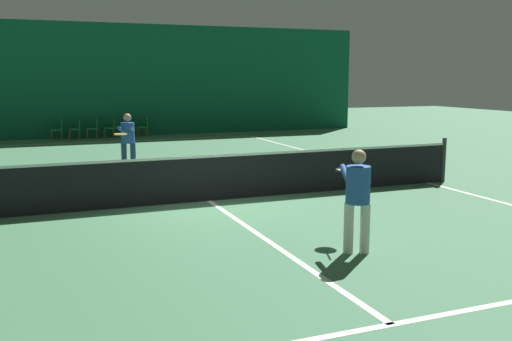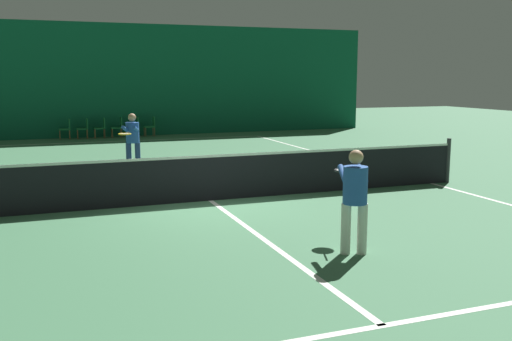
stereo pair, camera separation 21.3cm
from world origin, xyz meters
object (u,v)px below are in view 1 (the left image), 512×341
at_px(player_near, 357,193).
at_px(courtside_chair_1, 76,127).
at_px(courtside_chair_0, 58,128).
at_px(courtside_chair_4, 127,126).
at_px(courtside_chair_2, 93,127).
at_px(courtside_chair_3, 111,126).
at_px(player_far, 128,138).
at_px(courtside_chair_5, 144,125).
at_px(tennis_net, 209,176).

xyz_separation_m(player_near, courtside_chair_1, (-2.54, 17.47, -0.40)).
xyz_separation_m(courtside_chair_0, courtside_chair_4, (2.76, 0.00, 0.00)).
bearing_deg(courtside_chair_2, courtside_chair_3, 90.00).
relative_size(player_far, courtside_chair_4, 1.85).
bearing_deg(courtside_chair_0, courtside_chair_3, 90.00).
xyz_separation_m(courtside_chair_2, courtside_chair_4, (1.38, 0.00, 0.00)).
bearing_deg(courtside_chair_4, player_near, 1.54).
bearing_deg(courtside_chair_3, courtside_chair_0, -90.00).
bearing_deg(courtside_chair_2, courtside_chair_0, -90.00).
bearing_deg(courtside_chair_0, player_near, 10.48).
distance_m(courtside_chair_0, courtside_chair_4, 2.76).
bearing_deg(courtside_chair_5, courtside_chair_2, -90.00).
distance_m(tennis_net, courtside_chair_1, 13.44).
bearing_deg(courtside_chair_3, courtside_chair_4, 90.00).
height_order(player_near, courtside_chair_5, player_near).
bearing_deg(courtside_chair_0, courtside_chair_1, 90.00).
bearing_deg(courtside_chair_0, player_far, 8.61).
bearing_deg(courtside_chair_5, courtside_chair_4, -90.00).
relative_size(tennis_net, courtside_chair_4, 14.29).
distance_m(player_near, player_far, 8.73).
height_order(courtside_chair_2, courtside_chair_5, same).
bearing_deg(courtside_chair_3, courtside_chair_1, -90.00).
bearing_deg(player_near, courtside_chair_3, 23.64).
xyz_separation_m(player_far, courtside_chair_1, (-0.66, 8.95, -0.42)).
bearing_deg(tennis_net, courtside_chair_4, 87.89).
relative_size(courtside_chair_4, courtside_chair_5, 1.00).
distance_m(courtside_chair_3, courtside_chair_5, 1.38).
bearing_deg(player_far, courtside_chair_4, -168.93).
relative_size(courtside_chair_0, courtside_chair_2, 1.00).
bearing_deg(courtside_chair_4, courtside_chair_1, -90.00).
distance_m(player_near, courtside_chair_5, 17.48).
xyz_separation_m(player_far, courtside_chair_2, (0.03, 8.95, -0.42)).
bearing_deg(courtside_chair_1, courtside_chair_4, 90.00).
distance_m(player_near, courtside_chair_1, 17.66).
height_order(player_far, courtside_chair_2, player_far).
distance_m(courtside_chair_0, courtside_chair_3, 2.07).
xyz_separation_m(tennis_net, player_near, (0.96, -4.13, 0.37)).
height_order(player_near, courtside_chair_3, player_near).
height_order(tennis_net, courtside_chair_2, tennis_net).
relative_size(courtside_chair_2, courtside_chair_5, 1.00).
bearing_deg(courtside_chair_0, courtside_chair_4, 90.00).
height_order(courtside_chair_0, courtside_chair_3, same).
bearing_deg(courtside_chair_5, tennis_net, -5.06).
distance_m(player_far, courtside_chair_5, 9.20).
distance_m(tennis_net, player_near, 4.26).
xyz_separation_m(courtside_chair_0, courtside_chair_1, (0.69, 0.00, 0.00)).
height_order(tennis_net, courtside_chair_0, tennis_net).
relative_size(courtside_chair_1, courtside_chair_2, 1.00).
distance_m(courtside_chair_1, courtside_chair_4, 2.07).
xyz_separation_m(courtside_chair_1, courtside_chair_2, (0.69, 0.00, 0.00)).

